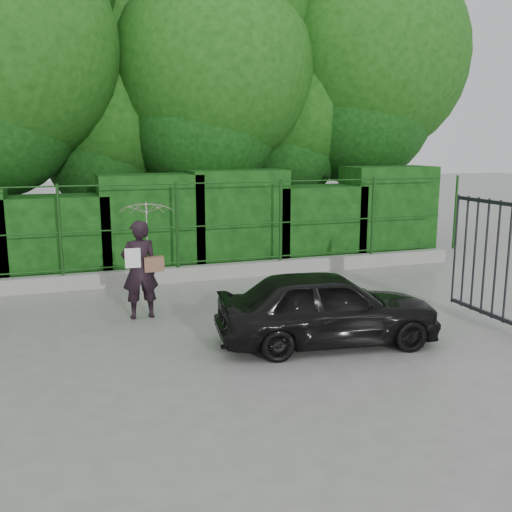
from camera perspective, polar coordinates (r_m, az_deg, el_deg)
name	(u,v)px	position (r m, az deg, el deg)	size (l,w,h in m)	color
ground	(214,358)	(7.87, -4.22, -10.12)	(80.00, 80.00, 0.00)	gray
kerb	(159,276)	(12.05, -9.64, -1.95)	(14.00, 0.25, 0.30)	#9E9E99
fence	(168,225)	(11.90, -8.75, 3.05)	(14.13, 0.06, 1.80)	#153D12
hedge	(161,227)	(12.90, -9.47, 2.87)	(14.20, 1.20, 2.30)	black
trees	(178,73)	(15.24, -7.83, 17.72)	(17.10, 6.15, 8.08)	black
woman	(144,242)	(9.51, -11.10, 1.35)	(0.90, 0.91, 1.94)	black
car	(327,307)	(8.29, 7.14, -5.08)	(1.28, 3.19, 1.09)	black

